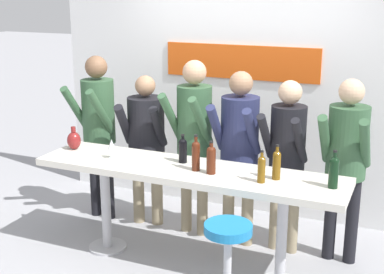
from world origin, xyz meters
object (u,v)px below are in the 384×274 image
at_px(person_far_left, 98,119).
at_px(wine_bottle_4, 334,171).
at_px(tasting_table, 188,181).
at_px(person_center_left, 194,128).
at_px(person_left, 146,135).
at_px(person_right, 347,151).
at_px(wine_bottle_1, 211,158).
at_px(decorative_vase, 74,140).
at_px(person_center_right, 287,148).
at_px(wine_bottle_2, 277,163).
at_px(person_center, 239,140).
at_px(bar_stool, 228,257).
at_px(wine_glass_0, 112,145).
at_px(wine_bottle_0, 262,168).
at_px(wine_bottle_5, 196,154).
at_px(wine_bottle_3, 183,149).

relative_size(person_far_left, wine_bottle_4, 5.80).
height_order(tasting_table, person_far_left, person_far_left).
height_order(person_far_left, wine_bottle_4, person_far_left).
bearing_deg(person_center_left, person_left, -175.82).
bearing_deg(person_right, person_center_left, -177.41).
relative_size(person_left, person_right, 0.94).
xyz_separation_m(tasting_table, person_center_left, (-0.22, 0.64, 0.30)).
height_order(tasting_table, person_right, person_right).
bearing_deg(wine_bottle_1, decorative_vase, 175.01).
distance_m(person_center_right, wine_bottle_2, 0.60).
bearing_deg(person_center, person_far_left, -178.59).
xyz_separation_m(person_center, wine_bottle_2, (0.51, -0.58, 0.01)).
height_order(tasting_table, decorative_vase, decorative_vase).
bearing_deg(person_center_right, wine_bottle_2, -79.36).
height_order(bar_stool, wine_glass_0, wine_glass_0).
relative_size(person_right, wine_bottle_0, 6.37).
distance_m(person_center, wine_bottle_2, 0.77).
distance_m(person_center_left, person_center, 0.48).
relative_size(wine_bottle_0, wine_bottle_5, 0.85).
distance_m(bar_stool, wine_bottle_3, 1.13).
bearing_deg(tasting_table, decorative_vase, 176.58).
bearing_deg(wine_glass_0, wine_bottle_4, 1.18).
height_order(wine_bottle_5, decorative_vase, wine_bottle_5).
bearing_deg(wine_bottle_1, wine_bottle_5, 171.23).
height_order(wine_bottle_4, wine_glass_0, wine_bottle_4).
bearing_deg(person_left, wine_bottle_1, -44.59).
xyz_separation_m(person_far_left, wine_bottle_2, (2.06, -0.58, -0.04)).
distance_m(person_far_left, decorative_vase, 0.55).
bearing_deg(person_far_left, wine_glass_0, -43.85).
relative_size(person_left, wine_glass_0, 8.94).
bearing_deg(wine_bottle_0, person_center_left, 140.64).
xyz_separation_m(person_center, wine_bottle_5, (-0.17, -0.64, 0.02)).
bearing_deg(wine_bottle_2, person_far_left, 164.17).
xyz_separation_m(person_center_left, wine_bottle_3, (0.12, -0.52, -0.05)).
relative_size(person_center_left, wine_bottle_1, 6.29).
bearing_deg(wine_bottle_5, wine_bottle_3, 141.34).
distance_m(tasting_table, wine_bottle_3, 0.29).
xyz_separation_m(person_center_right, wine_bottle_2, (0.06, -0.60, 0.04)).
bearing_deg(wine_bottle_0, person_right, 53.00).
xyz_separation_m(person_center_right, wine_bottle_3, (-0.81, -0.51, 0.03)).
distance_m(bar_stool, wine_bottle_1, 0.85).
bearing_deg(wine_glass_0, person_left, 91.70).
height_order(person_right, wine_bottle_4, person_right).
height_order(tasting_table, person_center_right, person_center_right).
distance_m(person_center_right, wine_bottle_1, 0.83).
bearing_deg(person_far_left, wine_bottle_0, -14.48).
relative_size(person_center_right, wine_bottle_1, 5.84).
xyz_separation_m(person_left, decorative_vase, (-0.46, -0.59, 0.05)).
bearing_deg(person_center, wine_bottle_1, -90.45).
height_order(person_center, person_center_right, person_center).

